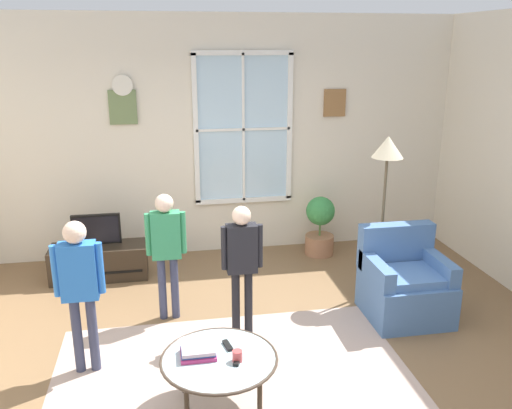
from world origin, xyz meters
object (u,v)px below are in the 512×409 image
at_px(remote_near_books, 228,345).
at_px(person_black_shirt, 242,256).
at_px(book_stack, 198,352).
at_px(remote_near_cup, 238,360).
at_px(armchair, 404,285).
at_px(cup, 237,356).
at_px(floor_lamp, 387,163).
at_px(person_blue_shirt, 79,280).
at_px(person_green_shirt, 166,242).
at_px(potted_plant_by_window, 320,225).
at_px(television, 96,230).
at_px(coffee_table, 219,361).
at_px(tv_stand, 99,262).

height_order(remote_near_books, person_black_shirt, person_black_shirt).
height_order(book_stack, remote_near_cup, book_stack).
distance_m(armchair, book_stack, 2.36).
xyz_separation_m(armchair, cup, (-1.83, -1.18, 0.16)).
bearing_deg(armchair, person_black_shirt, -177.39).
bearing_deg(book_stack, armchair, 26.95).
distance_m(remote_near_cup, floor_lamp, 2.67).
bearing_deg(person_blue_shirt, person_black_shirt, 14.61).
relative_size(person_green_shirt, potted_plant_by_window, 1.67).
xyz_separation_m(book_stack, person_blue_shirt, (-0.87, 0.64, 0.34)).
bearing_deg(remote_near_cup, book_stack, 157.14).
height_order(television, person_green_shirt, person_green_shirt).
relative_size(remote_near_books, potted_plant_by_window, 0.18).
relative_size(armchair, person_blue_shirt, 0.67).
distance_m(cup, person_black_shirt, 1.16).
relative_size(person_blue_shirt, potted_plant_by_window, 1.72).
xyz_separation_m(person_black_shirt, potted_plant_by_window, (1.27, 1.76, -0.39)).
relative_size(cup, floor_lamp, 0.05).
distance_m(book_stack, person_blue_shirt, 1.14).
distance_m(armchair, potted_plant_by_window, 1.73).
xyz_separation_m(armchair, coffee_table, (-1.95, -1.12, 0.09)).
xyz_separation_m(television, floor_lamp, (3.02, -0.90, 0.84)).
xyz_separation_m(person_blue_shirt, potted_plant_by_window, (2.62, 2.11, -0.43)).
relative_size(armchair, person_green_shirt, 0.69).
distance_m(remote_near_cup, person_black_shirt, 1.17).
height_order(remote_near_cup, person_blue_shirt, person_blue_shirt).
height_order(person_blue_shirt, floor_lamp, floor_lamp).
bearing_deg(book_stack, potted_plant_by_window, 57.68).
relative_size(remote_near_cup, person_black_shirt, 0.11).
relative_size(book_stack, cup, 3.09).
relative_size(armchair, remote_near_cup, 6.21).
bearing_deg(television, armchair, -25.27).
height_order(armchair, cup, armchair).
relative_size(armchair, book_stack, 3.43).
xyz_separation_m(tv_stand, potted_plant_by_window, (2.70, 0.25, 0.20)).
bearing_deg(floor_lamp, person_black_shirt, -158.85).
xyz_separation_m(armchair, floor_lamp, (-0.03, 0.54, 1.10)).
height_order(potted_plant_by_window, floor_lamp, floor_lamp).
xyz_separation_m(cup, remote_near_cup, (0.00, -0.00, -0.03)).
height_order(television, coffee_table, television).
bearing_deg(potted_plant_by_window, television, -174.75).
height_order(cup, person_blue_shirt, person_blue_shirt).
xyz_separation_m(cup, potted_plant_by_window, (1.47, 2.87, -0.09)).
bearing_deg(tv_stand, potted_plant_by_window, 5.19).
xyz_separation_m(armchair, person_blue_shirt, (-2.97, -0.42, 0.49)).
height_order(person_blue_shirt, potted_plant_by_window, person_blue_shirt).
distance_m(cup, floor_lamp, 2.66).
bearing_deg(potted_plant_by_window, remote_near_cup, -117.16).
relative_size(armchair, person_black_shirt, 0.70).
bearing_deg(floor_lamp, coffee_table, -139.19).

